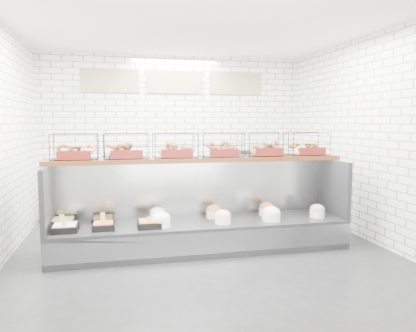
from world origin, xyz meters
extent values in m
plane|color=black|center=(0.00, 0.00, 0.00)|extent=(5.50, 5.50, 0.00)
cube|color=white|center=(0.00, 2.75, 1.50)|extent=(5.00, 0.02, 3.00)
cube|color=white|center=(2.50, 0.00, 1.50)|extent=(0.02, 5.50, 3.00)
cube|color=white|center=(0.00, 0.00, 3.00)|extent=(5.00, 5.50, 0.02)
cube|color=tan|center=(-1.20, 2.72, 2.50)|extent=(1.05, 0.03, 0.42)
cube|color=tan|center=(0.00, 2.72, 2.50)|extent=(1.05, 0.03, 0.42)
cube|color=tan|center=(1.20, 2.72, 2.50)|extent=(1.05, 0.03, 0.42)
cube|color=black|center=(0.00, 0.30, 0.20)|extent=(4.00, 0.90, 0.40)
cube|color=#93969B|center=(0.00, -0.14, 0.22)|extent=(4.00, 0.03, 0.28)
cube|color=#93969B|center=(0.00, 0.71, 0.80)|extent=(4.00, 0.08, 0.80)
cube|color=black|center=(-1.97, 0.30, 0.80)|extent=(0.06, 0.90, 0.80)
cube|color=black|center=(1.97, 0.30, 0.80)|extent=(0.06, 0.90, 0.80)
cube|color=black|center=(-1.76, 0.15, 0.44)|extent=(0.31, 0.31, 0.08)
cube|color=white|center=(-1.76, 0.15, 0.48)|extent=(0.26, 0.26, 0.04)
cube|color=#F8E156|center=(-1.76, 0.04, 0.53)|extent=(0.06, 0.01, 0.08)
cube|color=black|center=(-1.82, 0.47, 0.44)|extent=(0.30, 0.30, 0.08)
cube|color=#ECCB78|center=(-1.82, 0.47, 0.48)|extent=(0.26, 0.26, 0.04)
cube|color=#F8E156|center=(-1.82, 0.37, 0.53)|extent=(0.06, 0.01, 0.08)
cube|color=black|center=(-1.30, 0.14, 0.44)|extent=(0.27, 0.27, 0.08)
cube|color=orange|center=(-1.30, 0.14, 0.48)|extent=(0.23, 0.23, 0.04)
cube|color=#F8E156|center=(-1.30, 0.04, 0.53)|extent=(0.06, 0.01, 0.08)
cube|color=black|center=(-1.31, 0.47, 0.44)|extent=(0.29, 0.29, 0.08)
cube|color=brown|center=(-1.31, 0.47, 0.48)|extent=(0.24, 0.24, 0.04)
cube|color=#F8E156|center=(-1.31, 0.37, 0.53)|extent=(0.06, 0.01, 0.08)
cube|color=black|center=(-0.73, 0.11, 0.44)|extent=(0.30, 0.30, 0.08)
cube|color=orange|center=(-0.73, 0.11, 0.48)|extent=(0.25, 0.25, 0.04)
cube|color=#F8E156|center=(-0.73, 0.01, 0.53)|extent=(0.06, 0.01, 0.08)
cylinder|color=white|center=(-0.58, 0.10, 0.46)|extent=(0.26, 0.26, 0.11)
ellipsoid|color=white|center=(-0.58, 0.10, 0.52)|extent=(0.25, 0.25, 0.18)
cylinder|color=white|center=(-0.58, 0.45, 0.46)|extent=(0.22, 0.22, 0.11)
ellipsoid|color=white|center=(-0.58, 0.45, 0.52)|extent=(0.22, 0.22, 0.15)
cylinder|color=white|center=(0.25, 0.09, 0.46)|extent=(0.21, 0.21, 0.11)
ellipsoid|color=#EFCD7A|center=(0.25, 0.09, 0.52)|extent=(0.21, 0.21, 0.15)
cylinder|color=white|center=(0.21, 0.44, 0.46)|extent=(0.21, 0.21, 0.11)
ellipsoid|color=orange|center=(0.21, 0.44, 0.52)|extent=(0.21, 0.21, 0.15)
cylinder|color=white|center=(0.93, 0.10, 0.46)|extent=(0.25, 0.25, 0.11)
ellipsoid|color=white|center=(0.93, 0.10, 0.52)|extent=(0.24, 0.24, 0.17)
cylinder|color=white|center=(0.99, 0.43, 0.46)|extent=(0.22, 0.22, 0.11)
ellipsoid|color=#CD6B2B|center=(0.99, 0.43, 0.52)|extent=(0.21, 0.21, 0.15)
cylinder|color=white|center=(1.65, 0.14, 0.46)|extent=(0.21, 0.21, 0.11)
ellipsoid|color=tan|center=(1.65, 0.14, 0.52)|extent=(0.21, 0.21, 0.15)
cube|color=#411D0D|center=(0.00, 0.52, 1.23)|extent=(4.10, 0.50, 0.06)
cube|color=black|center=(-1.64, 0.52, 1.43)|extent=(0.60, 0.38, 0.34)
cube|color=#55120F|center=(-1.64, 0.32, 1.33)|extent=(0.42, 0.02, 0.11)
cube|color=black|center=(-0.99, 0.52, 1.43)|extent=(0.60, 0.38, 0.34)
cube|color=#55120F|center=(-0.99, 0.32, 1.33)|extent=(0.42, 0.02, 0.11)
cube|color=black|center=(-0.33, 0.52, 1.43)|extent=(0.60, 0.38, 0.34)
cube|color=#55120F|center=(-0.33, 0.32, 1.33)|extent=(0.42, 0.02, 0.11)
cube|color=black|center=(0.33, 0.52, 1.43)|extent=(0.60, 0.38, 0.34)
cube|color=#55120F|center=(0.33, 0.32, 1.33)|extent=(0.42, 0.02, 0.11)
cube|color=black|center=(0.99, 0.52, 1.43)|extent=(0.60, 0.38, 0.34)
cube|color=#55120F|center=(0.99, 0.32, 1.33)|extent=(0.42, 0.02, 0.11)
cube|color=black|center=(1.64, 0.52, 1.43)|extent=(0.60, 0.38, 0.34)
cube|color=#55120F|center=(1.64, 0.32, 1.33)|extent=(0.42, 0.02, 0.11)
cube|color=#93969B|center=(0.00, 2.43, 0.45)|extent=(4.00, 0.60, 0.90)
cube|color=black|center=(-1.18, 2.43, 1.02)|extent=(0.40, 0.30, 0.24)
cube|color=silver|center=(-0.55, 2.38, 0.99)|extent=(0.35, 0.28, 0.18)
cylinder|color=#BB2E41|center=(0.58, 2.40, 1.01)|extent=(0.09, 0.09, 0.22)
cube|color=black|center=(1.35, 2.45, 1.05)|extent=(0.30, 0.30, 0.30)
camera|label=1|loc=(-1.12, -5.02, 1.75)|focal=35.00mm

